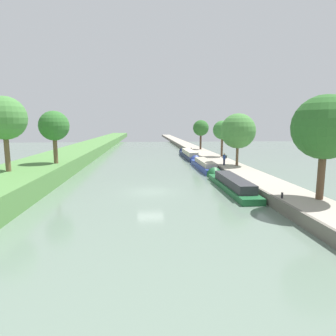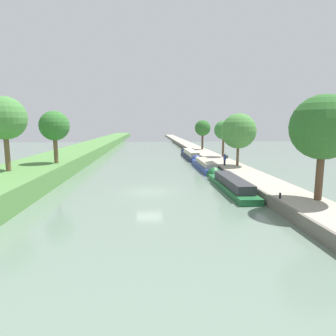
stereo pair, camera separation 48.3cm
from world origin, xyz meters
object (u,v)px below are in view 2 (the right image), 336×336
narrowboat_green (229,183)px  mooring_bollard_far (193,149)px  person_walking (225,159)px  narrowboat_navy (190,154)px  mooring_bollard_near (280,196)px  park_bench (226,156)px  narrowboat_blue (204,165)px

narrowboat_green → mooring_bollard_far: narrowboat_green is taller
person_walking → mooring_bollard_far: bearing=91.3°
narrowboat_navy → mooring_bollard_near: size_ratio=34.14×
narrowboat_green → person_walking: size_ratio=7.87×
mooring_bollard_far → park_bench: bearing=-78.8°
narrowboat_green → narrowboat_navy: narrowboat_navy is taller
mooring_bollard_far → narrowboat_green: bearing=-92.9°
mooring_bollard_near → narrowboat_blue: bearing=94.6°
person_walking → park_bench: size_ratio=1.11×
person_walking → mooring_bollard_near: 17.79m
narrowboat_green → mooring_bollard_near: narrowboat_green is taller
narrowboat_green → mooring_bollard_far: 34.49m
narrowboat_green → narrowboat_navy: size_ratio=0.85×
narrowboat_blue → mooring_bollard_near: (1.69, -20.96, 0.54)m
narrowboat_green → person_walking: 10.48m
narrowboat_navy → narrowboat_green: bearing=-90.1°
narrowboat_blue → park_bench: (4.79, 5.46, 0.66)m
mooring_bollard_near → mooring_bollard_far: size_ratio=1.00×
narrowboat_blue → mooring_bollard_near: size_ratio=28.78×
mooring_bollard_far → narrowboat_navy: bearing=-103.6°
narrowboat_navy → mooring_bollard_near: (1.69, -35.08, 0.48)m
narrowboat_green → narrowboat_navy: 27.47m
narrowboat_green → narrowboat_blue: bearing=89.8°
person_walking → park_bench: (2.56, 8.65, -0.53)m
narrowboat_blue → narrowboat_navy: size_ratio=0.84×
narrowboat_blue → narrowboat_green: bearing=-90.2°
narrowboat_navy → park_bench: size_ratio=10.24×
narrowboat_navy → mooring_bollard_near: narrowboat_navy is taller
narrowboat_green → park_bench: size_ratio=8.71×
narrowboat_navy → person_walking: person_walking is taller
narrowboat_navy → mooring_bollard_far: bearing=76.4°
mooring_bollard_far → park_bench: park_bench is taller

